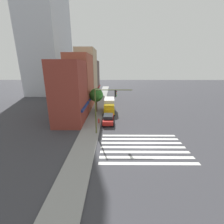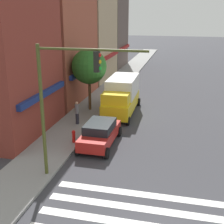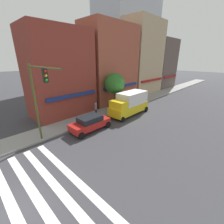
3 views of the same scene
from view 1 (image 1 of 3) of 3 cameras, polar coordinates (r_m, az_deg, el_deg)
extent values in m
plane|color=#38383D|center=(20.05, 11.73, -13.00)|extent=(200.00, 200.00, 0.00)
cube|color=gray|center=(19.98, -10.43, -12.79)|extent=(120.00, 3.00, 0.15)
cube|color=silver|center=(17.29, 13.94, -18.51)|extent=(0.50, 10.80, 0.01)
cube|color=silver|center=(18.18, 13.11, -16.48)|extent=(0.50, 10.80, 0.01)
cube|color=silver|center=(19.11, 12.38, -14.65)|extent=(0.50, 10.80, 0.01)
cube|color=silver|center=(20.05, 11.73, -12.99)|extent=(0.50, 10.80, 0.01)
cube|color=silver|center=(21.01, 11.15, -11.47)|extent=(0.50, 10.80, 0.01)
cube|color=silver|center=(21.98, 10.62, -10.09)|extent=(0.50, 10.80, 0.01)
cube|color=silver|center=(22.97, 10.14, -8.83)|extent=(0.50, 10.80, 0.01)
cube|color=maroon|center=(27.67, -15.77, 7.07)|extent=(7.91, 5.00, 10.88)
cube|color=navy|center=(27.57, -10.06, 2.21)|extent=(6.73, 0.30, 0.40)
cube|color=#9E4C38|center=(36.45, -11.93, 10.90)|extent=(9.47, 5.00, 12.55)
cube|color=navy|center=(36.46, -7.52, 5.92)|extent=(8.05, 0.30, 0.40)
cube|color=tan|center=(46.05, -9.42, 13.58)|extent=(9.29, 5.00, 14.70)
cube|color=maroon|center=(46.14, -5.88, 8.28)|extent=(7.89, 0.30, 0.40)
cube|color=brown|center=(54.86, -7.80, 12.62)|extent=(7.97, 5.00, 11.76)
cube|color=maroon|center=(54.84, -4.90, 9.68)|extent=(6.77, 0.30, 0.40)
cylinder|color=#474C1E|center=(22.07, -6.24, -0.06)|extent=(0.18, 0.18, 6.94)
cylinder|color=#474C1E|center=(21.20, 0.59, 8.41)|extent=(0.12, 5.23, 0.12)
cube|color=black|center=(21.29, 1.30, 7.01)|extent=(0.32, 0.24, 0.95)
sphere|color=red|center=(21.24, 1.66, 7.79)|extent=(0.18, 0.18, 0.18)
sphere|color=#EAAD14|center=(21.29, 1.65, 6.99)|extent=(0.18, 0.18, 0.18)
sphere|color=green|center=(21.34, 1.64, 6.20)|extent=(0.18, 0.18, 0.18)
cube|color=#B21E19|center=(27.10, -1.41, -2.90)|extent=(4.41, 1.83, 0.70)
cube|color=black|center=(26.89, -1.42, -1.65)|extent=(2.43, 1.67, 0.55)
cylinder|color=black|center=(25.59, -3.55, -4.99)|extent=(0.68, 0.22, 0.68)
cylinder|color=black|center=(25.53, 0.49, -5.01)|extent=(0.68, 0.22, 0.68)
cylinder|color=black|center=(28.94, -3.08, -2.34)|extent=(0.68, 0.22, 0.68)
cylinder|color=black|center=(28.89, 0.49, -2.35)|extent=(0.68, 0.22, 0.68)
cube|color=yellow|center=(33.46, -1.06, 1.35)|extent=(6.24, 2.32, 1.10)
cube|color=silver|center=(33.73, -1.05, 3.84)|extent=(4.38, 2.28, 1.60)
cube|color=yellow|center=(31.29, -1.16, 2.14)|extent=(1.78, 2.12, 0.90)
cylinder|color=black|center=(31.10, -3.21, -0.96)|extent=(0.68, 0.22, 0.68)
cylinder|color=black|center=(31.04, 0.85, -0.97)|extent=(0.68, 0.22, 0.68)
cylinder|color=black|center=(36.25, -2.69, 1.66)|extent=(0.68, 0.22, 0.68)
cylinder|color=black|center=(36.20, 0.79, 1.66)|extent=(0.68, 0.22, 0.68)
cylinder|color=#23232D|center=(30.21, -6.25, -1.11)|extent=(0.26, 0.26, 0.85)
cylinder|color=slate|center=(29.98, -6.30, 0.30)|extent=(0.32, 0.32, 0.70)
sphere|color=tan|center=(29.85, -6.33, 1.14)|extent=(0.22, 0.22, 0.22)
cylinder|color=red|center=(26.99, -5.05, -3.53)|extent=(0.20, 0.20, 0.65)
sphere|color=red|center=(26.85, -5.07, -2.74)|extent=(0.24, 0.24, 0.24)
cylinder|color=brown|center=(33.53, -5.86, 2.41)|extent=(0.24, 0.24, 2.74)
sphere|color=#286623|center=(33.02, -5.98, 6.45)|extent=(2.96, 2.96, 2.96)
camera|label=2|loc=(8.66, 30.11, 5.07)|focal=50.00mm
camera|label=3|loc=(20.03, 33.86, 6.81)|focal=24.00mm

